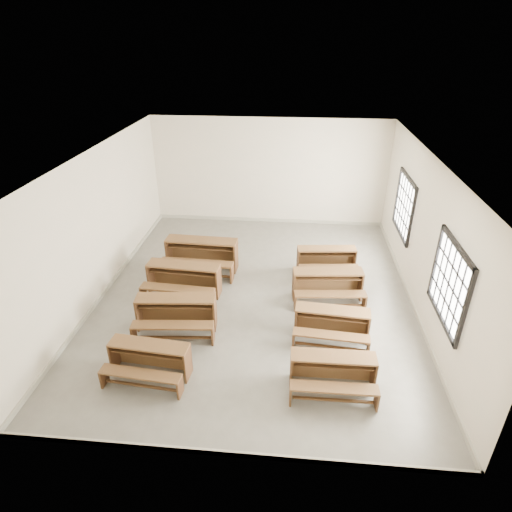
# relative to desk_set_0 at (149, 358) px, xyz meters

# --- Properties ---
(room) EXTENTS (8.50, 8.50, 3.20)m
(room) POSITION_rel_desk_set_0_xyz_m (1.70, 2.72, 1.78)
(room) COLOR slate
(room) RESTS_ON ground
(desk_set_0) EXTENTS (1.46, 0.85, 0.63)m
(desk_set_0) POSITION_rel_desk_set_0_xyz_m (0.00, 0.00, 0.00)
(desk_set_0) COLOR brown
(desk_set_0) RESTS_ON ground
(desk_set_1) EXTENTS (1.64, 0.95, 0.71)m
(desk_set_1) POSITION_rel_desk_set_0_xyz_m (0.13, 1.33, 0.05)
(desk_set_1) COLOR brown
(desk_set_1) RESTS_ON ground
(desk_set_2) EXTENTS (1.70, 0.97, 0.74)m
(desk_set_2) POSITION_rel_desk_set_0_xyz_m (-0.03, 2.61, 0.07)
(desk_set_2) COLOR brown
(desk_set_2) RESTS_ON ground
(desk_set_3) EXTENTS (1.82, 1.00, 0.80)m
(desk_set_3) POSITION_rel_desk_set_0_xyz_m (0.13, 3.78, 0.10)
(desk_set_3) COLOR brown
(desk_set_3) RESTS_ON ground
(desk_set_4) EXTENTS (1.42, 0.75, 0.64)m
(desk_set_4) POSITION_rel_desk_set_0_xyz_m (3.15, -0.01, 0.00)
(desk_set_4) COLOR brown
(desk_set_4) RESTS_ON ground
(desk_set_5) EXTENTS (1.48, 0.86, 0.64)m
(desk_set_5) POSITION_rel_desk_set_0_xyz_m (3.21, 1.31, 0.01)
(desk_set_5) COLOR brown
(desk_set_5) RESTS_ON ground
(desk_set_6) EXTENTS (1.61, 0.94, 0.69)m
(desk_set_6) POSITION_rel_desk_set_0_xyz_m (3.21, 2.72, 0.04)
(desk_set_6) COLOR brown
(desk_set_6) RESTS_ON ground
(desk_set_7) EXTENTS (1.50, 0.88, 0.64)m
(desk_set_7) POSITION_rel_desk_set_0_xyz_m (3.25, 3.92, 0.01)
(desk_set_7) COLOR brown
(desk_set_7) RESTS_ON ground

